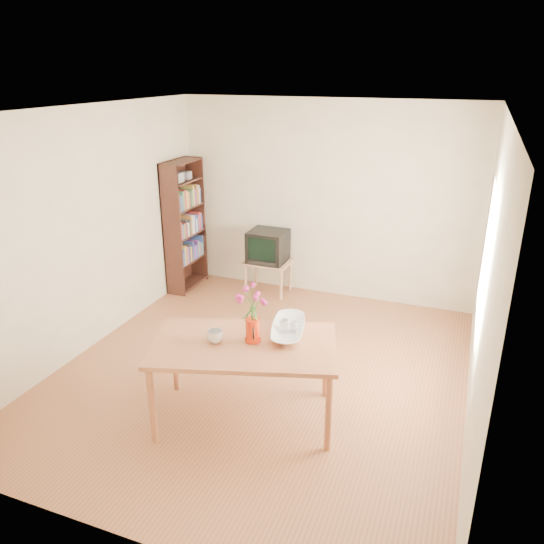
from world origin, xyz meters
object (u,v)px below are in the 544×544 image
at_px(table, 244,351).
at_px(television, 268,246).
at_px(mug, 215,336).
at_px(bowl, 288,311).
at_px(pitcher, 253,331).

height_order(table, television, television).
xyz_separation_m(mug, television, (-0.61, 2.80, -0.13)).
bearing_deg(mug, bowl, 161.99).
bearing_deg(television, pitcher, -71.38).
relative_size(mug, bowl, 0.32).
distance_m(pitcher, bowl, 0.36).
height_order(mug, bowl, bowl).
height_order(mug, television, television).
bearing_deg(pitcher, bowl, 22.71).
bearing_deg(bowl, mug, -142.66).
distance_m(table, television, 2.86).
height_order(pitcher, television, pitcher).
relative_size(table, pitcher, 8.25).
xyz_separation_m(mug, bowl, (0.52, 0.40, 0.15)).
distance_m(mug, television, 2.87).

